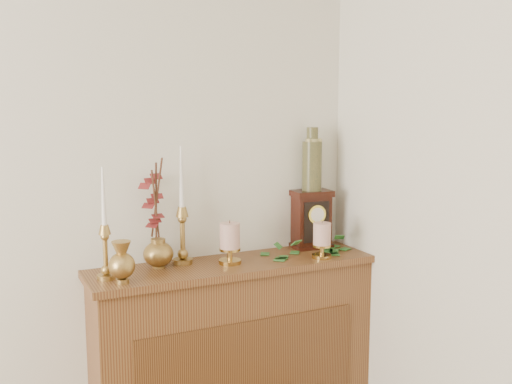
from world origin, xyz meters
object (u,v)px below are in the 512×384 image
candlestick_left (105,243)px  bud_vase (122,263)px  ginger_jar (154,217)px  ceramic_vase (312,162)px  candlestick_center (182,226)px  mantel_clock (311,220)px

candlestick_left → bud_vase: 0.11m
ginger_jar → ceramic_vase: size_ratio=1.57×
candlestick_center → mantel_clock: (0.63, 0.02, -0.03)m
candlestick_left → bud_vase: size_ratio=2.68×
ceramic_vase → mantel_clock: bearing=-94.6°
candlestick_left → ginger_jar: ginger_jar is taller
candlestick_left → ginger_jar: 0.25m
mantel_clock → ceramic_vase: 0.27m
candlestick_left → ceramic_vase: (0.97, 0.11, 0.26)m
candlestick_center → ceramic_vase: (0.63, 0.02, 0.24)m
ginger_jar → candlestick_left: bearing=-155.1°
candlestick_center → ginger_jar: (-0.12, 0.01, 0.04)m
candlestick_left → ceramic_vase: bearing=6.4°
candlestick_center → ginger_jar: candlestick_center is taller
ginger_jar → ceramic_vase: ceramic_vase is taller
candlestick_left → mantel_clock: (0.97, 0.11, -0.01)m
ceramic_vase → candlestick_center: bearing=-178.1°
candlestick_center → bud_vase: (-0.29, -0.17, -0.08)m
bud_vase → mantel_clock: (0.92, 0.19, 0.05)m
ginger_jar → mantel_clock: bearing=0.3°
ceramic_vase → ginger_jar: bearing=-179.5°
bud_vase → mantel_clock: bearing=11.4°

